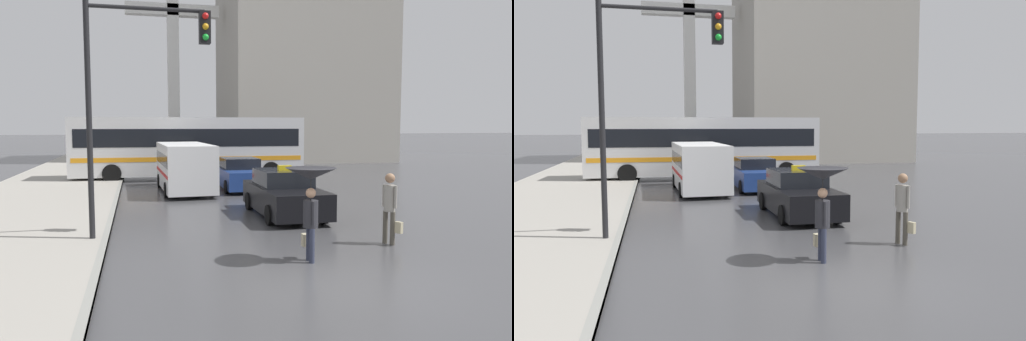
% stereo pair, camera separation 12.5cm
% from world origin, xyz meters
% --- Properties ---
extents(ground_plane, '(300.00, 300.00, 0.00)m').
position_xyz_m(ground_plane, '(0.00, 0.00, 0.00)').
color(ground_plane, '#424244').
extents(taxi, '(1.91, 4.47, 1.64)m').
position_xyz_m(taxi, '(1.01, 7.08, 0.69)').
color(taxi, black).
rests_on(taxi, ground_plane).
extents(sedan_red, '(1.91, 4.24, 1.43)m').
position_xyz_m(sedan_red, '(0.95, 13.87, 0.67)').
color(sedan_red, navy).
rests_on(sedan_red, ground_plane).
extents(ambulance_van, '(2.24, 5.76, 2.11)m').
position_xyz_m(ambulance_van, '(-1.59, 13.72, 1.18)').
color(ambulance_van, white).
rests_on(ambulance_van, ground_plane).
extents(city_bus, '(12.36, 2.93, 3.34)m').
position_xyz_m(city_bus, '(-0.86, 18.88, 1.86)').
color(city_bus, silver).
rests_on(city_bus, ground_plane).
extents(pedestrian_with_umbrella, '(1.11, 1.11, 2.04)m').
position_xyz_m(pedestrian_with_umbrella, '(-0.03, 1.63, 1.66)').
color(pedestrian_with_umbrella, '#2D3347').
rests_on(pedestrian_with_umbrella, ground_plane).
extents(pedestrian_man, '(0.42, 0.52, 1.76)m').
position_xyz_m(pedestrian_man, '(2.41, 2.66, 1.01)').
color(pedestrian_man, '#4C473D').
rests_on(pedestrian_man, ground_plane).
extents(traffic_light, '(3.06, 0.38, 6.09)m').
position_xyz_m(traffic_light, '(-3.60, 4.45, 4.18)').
color(traffic_light, black).
rests_on(traffic_light, ground_plane).
extents(building_tower_near, '(12.92, 10.27, 26.22)m').
position_xyz_m(building_tower_near, '(10.00, 32.18, 13.11)').
color(building_tower_near, '#A39E93').
rests_on(building_tower_near, ground_plane).
extents(monument_cross, '(7.35, 0.90, 16.70)m').
position_xyz_m(monument_cross, '(-0.63, 32.71, 9.47)').
color(monument_cross, white).
rests_on(monument_cross, ground_plane).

